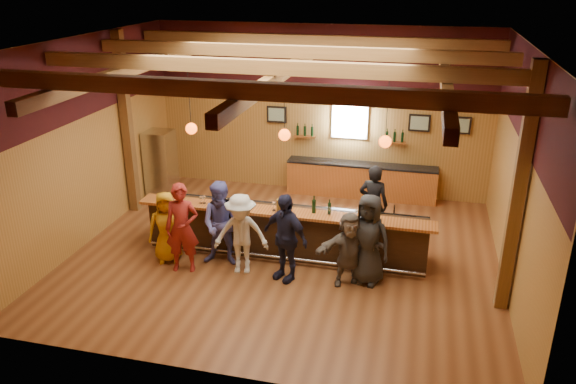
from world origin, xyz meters
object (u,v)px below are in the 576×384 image
bottle_a (314,206)px  customer_dark (368,239)px  customer_redvest (182,228)px  ice_bucket (282,205)px  bar_counter (287,230)px  bartender (373,204)px  customer_orange (166,227)px  customer_white (241,234)px  customer_denim (222,224)px  back_bar_cabinet (361,180)px  customer_brown (349,249)px  customer_navy (285,237)px  stainless_fridge (161,163)px

bottle_a → customer_dark: bearing=-26.2°
customer_redvest → ice_bucket: bearing=15.8°
bar_counter → bartender: 2.03m
customer_orange → customer_white: 1.68m
customer_denim → customer_white: size_ratio=1.07×
bar_counter → back_bar_cabinet: bar_counter is taller
customer_orange → customer_redvest: bearing=-54.0°
bar_counter → back_bar_cabinet: 3.76m
back_bar_cabinet → bottle_a: size_ratio=10.66×
back_bar_cabinet → ice_bucket: bearing=-107.5°
back_bar_cabinet → customer_brown: customer_brown is taller
bar_counter → ice_bucket: size_ratio=25.38×
bar_counter → customer_orange: (-2.36, -0.96, 0.25)m
bar_counter → bartender: bartender is taller
customer_navy → bottle_a: customer_navy is taller
bottle_a → customer_redvest: bearing=-158.1°
customer_orange → back_bar_cabinet: bearing=29.0°
customer_dark → bartender: size_ratio=1.01×
customer_denim → customer_navy: customer_denim is taller
back_bar_cabinet → customer_dark: customer_dark is taller
stainless_fridge → customer_orange: bearing=-62.8°
customer_brown → bartender: bartender is taller
customer_orange → customer_denim: customer_denim is taller
customer_navy → ice_bucket: bearing=134.9°
stainless_fridge → bar_counter: bearing=-30.8°
customer_dark → bartender: customer_dark is taller
customer_redvest → bar_counter: bearing=22.1°
bottle_a → customer_white: bearing=-148.4°
customer_navy → ice_bucket: customer_navy is taller
customer_brown → bottle_a: customer_brown is taller
bottle_a → back_bar_cabinet: bearing=81.8°
customer_denim → bottle_a: bearing=12.9°
customer_redvest → customer_denim: bearing=20.0°
customer_redvest → customer_white: size_ratio=1.11×
customer_white → ice_bucket: size_ratio=6.85×
customer_navy → bottle_a: size_ratio=4.85×
customer_redvest → customer_brown: bearing=-7.6°
customer_brown → customer_redvest: bearing=161.0°
customer_white → customer_denim: bearing=143.1°
customer_orange → customer_brown: customer_orange is taller
bar_counter → customer_orange: 2.57m
customer_white → customer_brown: 2.17m
customer_dark → bottle_a: 1.37m
ice_bucket → customer_orange: bearing=-164.1°
stainless_fridge → ice_bucket: size_ratio=7.25×
stainless_fridge → customer_brown: (5.60, -3.46, -0.15)m
stainless_fridge → customer_dark: bearing=-29.0°
bartender → ice_bucket: bartender is taller
customer_white → ice_bucket: bearing=39.9°
customer_white → stainless_fridge: bearing=124.4°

